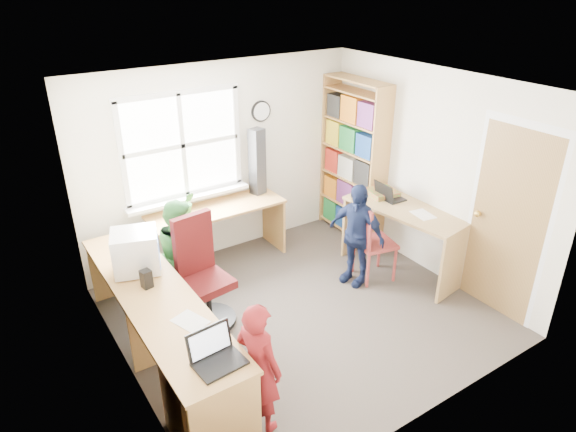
% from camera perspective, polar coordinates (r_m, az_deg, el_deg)
% --- Properties ---
extents(room, '(3.64, 3.44, 2.44)m').
position_cam_1_polar(room, '(5.05, 1.06, 1.10)').
color(room, '#3F3731').
rests_on(room, ground).
extents(l_desk, '(2.38, 2.95, 0.75)m').
position_cam_1_polar(l_desk, '(4.63, -10.15, -13.04)').
color(l_desk, tan).
rests_on(l_desk, ground).
extents(right_desk, '(0.88, 1.52, 0.83)m').
position_cam_1_polar(right_desk, '(6.19, 12.96, -0.98)').
color(right_desk, tan).
rests_on(right_desk, ground).
extents(bookshelf, '(0.30, 1.02, 2.10)m').
position_cam_1_polar(bookshelf, '(6.86, 7.23, 5.83)').
color(bookshelf, tan).
rests_on(bookshelf, ground).
extents(swivel_chair, '(0.61, 0.61, 1.16)m').
position_cam_1_polar(swivel_chair, '(5.30, -9.46, -6.82)').
color(swivel_chair, black).
rests_on(swivel_chair, ground).
extents(wooden_chair, '(0.49, 0.49, 0.95)m').
position_cam_1_polar(wooden_chair, '(5.98, 9.11, -2.57)').
color(wooden_chair, '#A73B37').
rests_on(wooden_chair, ground).
extents(crt_monitor, '(0.51, 0.48, 0.41)m').
position_cam_1_polar(crt_monitor, '(4.98, -16.55, -3.81)').
color(crt_monitor, white).
rests_on(crt_monitor, l_desk).
extents(laptop_left, '(0.38, 0.32, 0.24)m').
position_cam_1_polar(laptop_left, '(3.89, -8.07, -14.97)').
color(laptop_left, black).
rests_on(laptop_left, l_desk).
extents(laptop_right, '(0.28, 0.33, 0.22)m').
position_cam_1_polar(laptop_right, '(6.25, 11.05, 2.29)').
color(laptop_right, black).
rests_on(laptop_right, right_desk).
extents(speaker_a, '(0.10, 0.10, 0.17)m').
position_cam_1_polar(speaker_a, '(4.77, -15.46, -6.75)').
color(speaker_a, black).
rests_on(speaker_a, l_desk).
extents(speaker_b, '(0.10, 0.10, 0.18)m').
position_cam_1_polar(speaker_b, '(5.28, -17.65, -3.67)').
color(speaker_b, black).
rests_on(speaker_b, l_desk).
extents(cd_tower, '(0.20, 0.19, 0.84)m').
position_cam_1_polar(cd_tower, '(6.39, -3.44, 6.04)').
color(cd_tower, black).
rests_on(cd_tower, l_desk).
extents(game_box, '(0.38, 0.38, 0.07)m').
position_cam_1_polar(game_box, '(6.36, 10.43, 2.59)').
color(game_box, red).
rests_on(game_box, right_desk).
extents(paper_a, '(0.28, 0.33, 0.00)m').
position_cam_1_polar(paper_a, '(4.32, -10.80, -11.41)').
color(paper_a, silver).
rests_on(paper_a, l_desk).
extents(paper_b, '(0.23, 0.30, 0.00)m').
position_cam_1_polar(paper_b, '(5.96, 14.77, 0.15)').
color(paper_b, silver).
rests_on(paper_b, right_desk).
extents(potted_plant, '(0.18, 0.16, 0.28)m').
position_cam_1_polar(potted_plant, '(6.02, -11.06, 1.41)').
color(potted_plant, '#307833').
rests_on(potted_plant, l_desk).
extents(person_red, '(0.40, 0.49, 1.16)m').
position_cam_1_polar(person_red, '(4.10, -3.30, -16.40)').
color(person_red, maroon).
rests_on(person_red, ground).
extents(person_green, '(0.67, 0.74, 1.24)m').
position_cam_1_polar(person_green, '(5.52, -11.72, -4.18)').
color(person_green, '#327D36').
rests_on(person_green, ground).
extents(person_navy, '(0.48, 0.77, 1.23)m').
position_cam_1_polar(person_navy, '(5.86, 7.58, -2.05)').
color(person_navy, '#141D3F').
rests_on(person_navy, ground).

